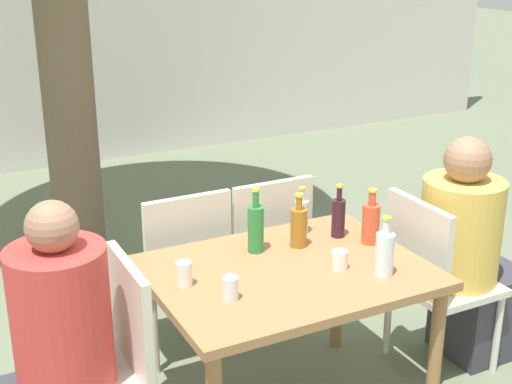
{
  "coord_description": "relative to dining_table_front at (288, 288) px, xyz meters",
  "views": [
    {
      "loc": [
        -1.37,
        -2.38,
        2.06
      ],
      "look_at": [
        0.0,
        0.3,
        0.98
      ],
      "focal_mm": 50.0,
      "sensor_mm": 36.0,
      "label": 1
    }
  ],
  "objects": [
    {
      "name": "patio_chair_3",
      "position": [
        0.23,
        0.67,
        -0.12
      ],
      "size": [
        0.44,
        0.44,
        0.91
      ],
      "rotation": [
        0.0,
        0.0,
        3.14
      ],
      "color": "beige",
      "rests_on": "ground_plane"
    },
    {
      "name": "cafe_building_wall",
      "position": [
        0.0,
        4.27,
        0.76
      ],
      "size": [
        10.0,
        0.08,
        2.8
      ],
      "color": "beige",
      "rests_on": "ground_plane"
    },
    {
      "name": "green_bottle_3",
      "position": [
        -0.04,
        0.22,
        0.21
      ],
      "size": [
        0.07,
        0.07,
        0.3
      ],
      "color": "#287A38",
      "rests_on": "dining_table_front"
    },
    {
      "name": "drinking_glass_1",
      "position": [
        0.19,
        -0.1,
        0.13
      ],
      "size": [
        0.07,
        0.07,
        0.08
      ],
      "color": "silver",
      "rests_on": "dining_table_front"
    },
    {
      "name": "dining_table_front",
      "position": [
        0.0,
        0.0,
        0.0
      ],
      "size": [
        1.16,
        0.88,
        0.73
      ],
      "color": "#996B42",
      "rests_on": "ground_plane"
    },
    {
      "name": "amber_bottle_0",
      "position": [
        0.16,
        0.18,
        0.19
      ],
      "size": [
        0.08,
        0.08,
        0.25
      ],
      "color": "#9E661E",
      "rests_on": "dining_table_front"
    },
    {
      "name": "patio_chair_0",
      "position": [
        -0.81,
        0.0,
        -0.12
      ],
      "size": [
        0.44,
        0.44,
        0.91
      ],
      "rotation": [
        0.0,
        0.0,
        -1.57
      ],
      "color": "beige",
      "rests_on": "ground_plane"
    },
    {
      "name": "soda_bottle_5",
      "position": [
        0.47,
        0.07,
        0.19
      ],
      "size": [
        0.08,
        0.08,
        0.26
      ],
      "color": "#DB4C2D",
      "rests_on": "dining_table_front"
    },
    {
      "name": "drinking_glass_0",
      "position": [
        -0.34,
        -0.14,
        0.14
      ],
      "size": [
        0.06,
        0.06,
        0.1
      ],
      "color": "silver",
      "rests_on": "dining_table_front"
    },
    {
      "name": "patio_chair_2",
      "position": [
        -0.23,
        0.67,
        -0.12
      ],
      "size": [
        0.44,
        0.44,
        0.91
      ],
      "rotation": [
        0.0,
        0.0,
        3.14
      ],
      "color": "beige",
      "rests_on": "ground_plane"
    },
    {
      "name": "patio_chair_1",
      "position": [
        0.81,
        0.0,
        -0.12
      ],
      "size": [
        0.44,
        0.44,
        0.91
      ],
      "rotation": [
        0.0,
        0.0,
        1.57
      ],
      "color": "beige",
      "rests_on": "ground_plane"
    },
    {
      "name": "wine_bottle_4",
      "position": [
        0.38,
        0.2,
        0.19
      ],
      "size": [
        0.06,
        0.06,
        0.26
      ],
      "color": "#331923",
      "rests_on": "dining_table_front"
    },
    {
      "name": "water_bottle_2",
      "position": [
        0.25,
        0.31,
        0.18
      ],
      "size": [
        0.07,
        0.07,
        0.23
      ],
      "color": "silver",
      "rests_on": "dining_table_front"
    },
    {
      "name": "person_seated_0",
      "position": [
        -1.04,
        -0.0,
        -0.1
      ],
      "size": [
        0.58,
        0.37,
        1.2
      ],
      "rotation": [
        0.0,
        0.0,
        -1.57
      ],
      "color": "#383842",
      "rests_on": "ground_plane"
    },
    {
      "name": "person_seated_1",
      "position": [
        1.04,
        -0.0,
        -0.1
      ],
      "size": [
        0.6,
        0.39,
        1.19
      ],
      "rotation": [
        0.0,
        0.0,
        1.57
      ],
      "color": "#383842",
      "rests_on": "ground_plane"
    },
    {
      "name": "drinking_glass_2",
      "position": [
        -0.45,
        0.06,
        0.14
      ],
      "size": [
        0.07,
        0.07,
        0.1
      ],
      "color": "silver",
      "rests_on": "dining_table_front"
    },
    {
      "name": "water_bottle_1",
      "position": [
        0.32,
        -0.23,
        0.19
      ],
      "size": [
        0.08,
        0.08,
        0.26
      ],
      "color": "silver",
      "rests_on": "dining_table_front"
    }
  ]
}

